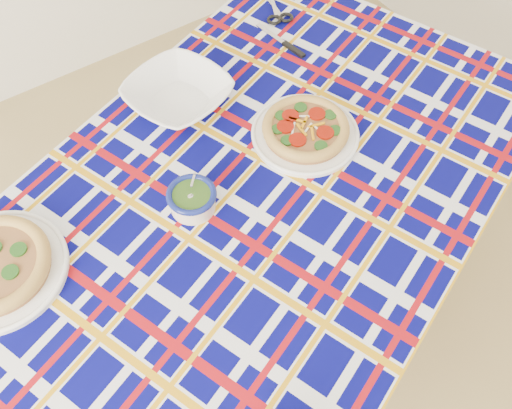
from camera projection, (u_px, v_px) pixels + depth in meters
dining_table at (259, 203)px, 1.39m from camera, size 1.73×1.41×0.70m
tablecloth at (259, 198)px, 1.37m from camera, size 1.77×1.45×0.10m
main_focaccia_plate at (306, 128)px, 1.40m from camera, size 0.34×0.34×0.05m
pesto_bowl at (192, 198)px, 1.27m from camera, size 0.14×0.14×0.07m
serving_bowl at (178, 95)px, 1.46m from camera, size 0.32×0.32×0.06m
table_knife at (272, 34)px, 1.64m from camera, size 0.05×0.20×0.01m
kitchen_scissors at (273, 4)px, 1.71m from camera, size 0.13×0.19×0.01m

